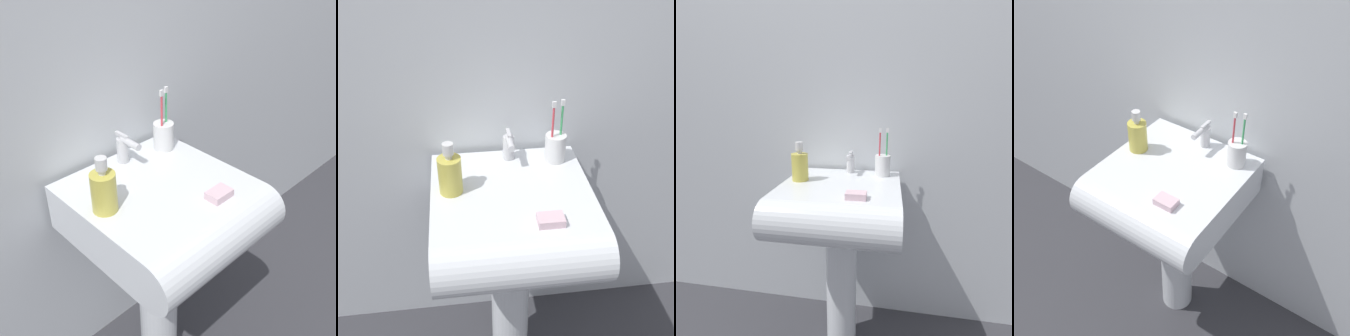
{
  "view_description": "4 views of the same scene",
  "coord_description": "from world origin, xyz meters",
  "views": [
    {
      "loc": [
        -0.7,
        -0.77,
        1.55
      ],
      "look_at": [
        0.03,
        -0.02,
        0.88
      ],
      "focal_mm": 45.0,
      "sensor_mm": 36.0,
      "label": 1
    },
    {
      "loc": [
        -0.15,
        -1.03,
        1.6
      ],
      "look_at": [
        -0.02,
        -0.02,
        0.91
      ],
      "focal_mm": 45.0,
      "sensor_mm": 36.0,
      "label": 2
    },
    {
      "loc": [
        0.19,
        -1.04,
        1.16
      ],
      "look_at": [
        0.02,
        -0.03,
        0.9
      ],
      "focal_mm": 28.0,
      "sensor_mm": 36.0,
      "label": 3
    },
    {
      "loc": [
        0.7,
        -0.95,
        1.81
      ],
      "look_at": [
        0.03,
        -0.0,
        0.84
      ],
      "focal_mm": 45.0,
      "sensor_mm": 36.0,
      "label": 4
    }
  ],
  "objects": [
    {
      "name": "faucet",
      "position": [
        0.01,
        0.16,
        0.88
      ],
      "size": [
        0.04,
        0.11,
        0.1
      ],
      "color": "silver",
      "rests_on": "sink_basin"
    },
    {
      "name": "sink_basin",
      "position": [
        0.0,
        -0.06,
        0.75
      ],
      "size": [
        0.49,
        0.53,
        0.16
      ],
      "color": "white",
      "rests_on": "sink_pedestal"
    },
    {
      "name": "toothbrush_cup",
      "position": [
        0.17,
        0.14,
        0.88
      ],
      "size": [
        0.07,
        0.07,
        0.22
      ],
      "color": "white",
      "rests_on": "sink_basin"
    },
    {
      "name": "wall_back",
      "position": [
        0.0,
        0.27,
        1.2
      ],
      "size": [
        5.0,
        0.05,
        2.4
      ],
      "primitive_type": "cube",
      "color": "silver",
      "rests_on": "ground"
    },
    {
      "name": "bar_soap",
      "position": [
        0.09,
        -0.17,
        0.84
      ],
      "size": [
        0.07,
        0.05,
        0.02
      ],
      "primitive_type": "cube",
      "color": "silver",
      "rests_on": "sink_basin"
    },
    {
      "name": "soap_bottle",
      "position": [
        -0.18,
        0.01,
        0.89
      ],
      "size": [
        0.07,
        0.07,
        0.17
      ],
      "color": "gold",
      "rests_on": "sink_basin"
    },
    {
      "name": "sink_pedestal",
      "position": [
        0.0,
        0.0,
        0.33
      ],
      "size": [
        0.14,
        0.14,
        0.67
      ],
      "primitive_type": "cylinder",
      "color": "white",
      "rests_on": "ground"
    }
  ]
}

